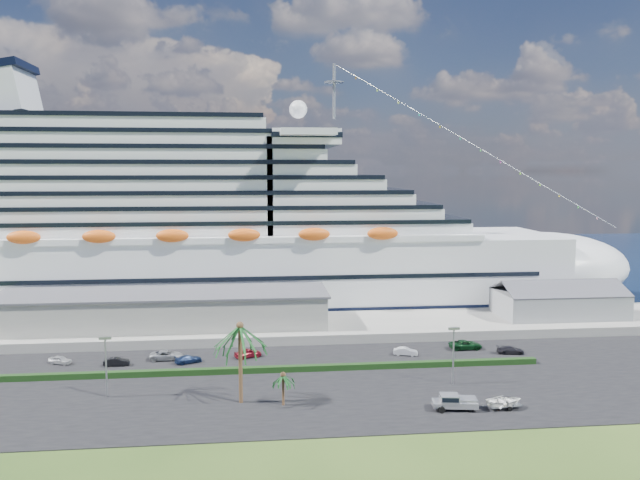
{
  "coord_description": "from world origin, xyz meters",
  "views": [
    {
      "loc": [
        -8.03,
        -75.8,
        30.41
      ],
      "look_at": [
        3.24,
        30.0,
        18.63
      ],
      "focal_mm": 35.0,
      "sensor_mm": 36.0,
      "label": 1
    }
  ],
  "objects": [
    {
      "name": "ground",
      "position": [
        0.0,
        0.0,
        0.0
      ],
      "size": [
        420.0,
        420.0,
        0.0
      ],
      "primitive_type": "plane",
      "color": "#264316",
      "rests_on": "ground"
    },
    {
      "name": "asphalt_lot",
      "position": [
        0.0,
        11.0,
        0.06
      ],
      "size": [
        140.0,
        38.0,
        0.12
      ],
      "primitive_type": "cube",
      "color": "black",
      "rests_on": "ground"
    },
    {
      "name": "wharf",
      "position": [
        0.0,
        40.0,
        0.9
      ],
      "size": [
        240.0,
        20.0,
        1.8
      ],
      "primitive_type": "cube",
      "color": "gray",
      "rests_on": "ground"
    },
    {
      "name": "water",
      "position": [
        0.0,
        130.0,
        0.01
      ],
      "size": [
        420.0,
        160.0,
        0.02
      ],
      "primitive_type": "cube",
      "color": "black",
      "rests_on": "ground"
    },
    {
      "name": "cruise_ship",
      "position": [
        -21.53,
        64.0,
        16.69
      ],
      "size": [
        191.0,
        38.0,
        54.0
      ],
      "color": "silver",
      "rests_on": "ground"
    },
    {
      "name": "terminal_building",
      "position": [
        -25.0,
        40.0,
        5.01
      ],
      "size": [
        61.0,
        15.0,
        6.3
      ],
      "color": "gray",
      "rests_on": "wharf"
    },
    {
      "name": "port_shed",
      "position": [
        52.0,
        40.0,
        4.4
      ],
      "size": [
        24.0,
        12.31,
        7.37
      ],
      "color": "gray",
      "rests_on": "wharf"
    },
    {
      "name": "hedge",
      "position": [
        -8.0,
        16.0,
        0.57
      ],
      "size": [
        88.0,
        1.1,
        0.9
      ],
      "primitive_type": "cube",
      "color": "black",
      "rests_on": "asphalt_lot"
    },
    {
      "name": "lamp_post_left",
      "position": [
        -28.0,
        8.0,
        5.34
      ],
      "size": [
        1.6,
        0.35,
        8.27
      ],
      "color": "gray",
      "rests_on": "asphalt_lot"
    },
    {
      "name": "lamp_post_right",
      "position": [
        20.0,
        8.0,
        5.34
      ],
      "size": [
        1.6,
        0.35,
        8.27
      ],
      "color": "gray",
      "rests_on": "asphalt_lot"
    },
    {
      "name": "palm_tall",
      "position": [
        -10.0,
        4.0,
        9.2
      ],
      "size": [
        8.82,
        8.82,
        11.13
      ],
      "color": "#47301E",
      "rests_on": "ground"
    },
    {
      "name": "palm_short",
      "position": [
        -4.5,
        2.5,
        3.67
      ],
      "size": [
        3.53,
        3.53,
        4.56
      ],
      "color": "#47301E",
      "rests_on": "ground"
    },
    {
      "name": "parked_car_0",
      "position": [
        -38.7,
        23.62,
        0.75
      ],
      "size": [
        4.02,
        2.73,
        1.27
      ],
      "primitive_type": "imported",
      "rotation": [
        0.0,
        0.0,
        1.2
      ],
      "color": "silver",
      "rests_on": "asphalt_lot"
    },
    {
      "name": "parked_car_1",
      "position": [
        -29.66,
        21.77,
        0.77
      ],
      "size": [
        4.02,
        1.6,
        1.3
      ],
      "primitive_type": "imported",
      "rotation": [
        0.0,
        0.0,
        1.63
      ],
      "color": "black",
      "rests_on": "asphalt_lot"
    },
    {
      "name": "parked_car_2",
      "position": [
        -22.31,
        24.07,
        0.86
      ],
      "size": [
        5.35,
        2.48,
        1.48
      ],
      "primitive_type": "imported",
      "rotation": [
        0.0,
        0.0,
        1.57
      ],
      "color": "#95989D",
      "rests_on": "asphalt_lot"
    },
    {
      "name": "parked_car_3",
      "position": [
        -18.63,
        21.99,
        0.74
      ],
      "size": [
        4.63,
        3.38,
        1.25
      ],
      "primitive_type": "imported",
      "rotation": [
        0.0,
        0.0,
        2.0
      ],
      "color": "#142347",
      "rests_on": "asphalt_lot"
    },
    {
      "name": "parked_car_4",
      "position": [
        -9.25,
        23.93,
        0.87
      ],
      "size": [
        4.77,
        3.32,
        1.51
      ],
      "primitive_type": "imported",
      "rotation": [
        0.0,
        0.0,
        1.96
      ],
      "color": "maroon",
      "rests_on": "asphalt_lot"
    },
    {
      "name": "parked_car_5",
      "position": [
        16.65,
        22.4,
        0.77
      ],
      "size": [
        4.19,
        2.41,
        1.31
      ],
      "primitive_type": "imported",
      "rotation": [
        0.0,
        0.0,
        1.29
      ],
      "color": "silver",
      "rests_on": "asphalt_lot"
    },
    {
      "name": "parked_car_6",
      "position": [
        27.75,
        24.87,
        0.89
      ],
      "size": [
        5.61,
        2.68,
        1.54
      ],
      "primitive_type": "imported",
      "rotation": [
        0.0,
        0.0,
        1.59
      ],
      "color": "#0D3517",
      "rests_on": "asphalt_lot"
    },
    {
      "name": "parked_car_7",
      "position": [
        34.26,
        21.42,
        0.77
      ],
      "size": [
        4.69,
        2.53,
        1.29
      ],
      "primitive_type": "imported",
      "rotation": [
        0.0,
        0.0,
        1.4
      ],
      "color": "black",
      "rests_on": "asphalt_lot"
    },
    {
      "name": "pickup_truck",
      "position": [
        17.07,
        -1.41,
        1.23
      ],
      "size": [
        6.0,
        2.93,
        2.02
      ],
      "color": "black",
      "rests_on": "asphalt_lot"
    },
    {
      "name": "boat_trailer",
      "position": [
        23.6,
        -1.84,
        1.15
      ],
      "size": [
        5.56,
        4.01,
        1.55
      ],
      "color": "gray",
      "rests_on": "asphalt_lot"
    }
  ]
}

